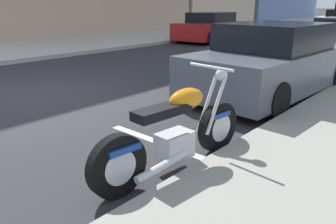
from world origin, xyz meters
TOP-DOWN VIEW (x-y plane):
  - ground_plane at (0.00, 0.00)m, footprint 260.00×260.00m
  - sidewalk_far_curb at (12.00, 6.66)m, footprint 120.00×5.00m
  - parking_stall_stripe at (0.00, -3.56)m, footprint 0.12×2.20m
  - parked_motorcycle at (-0.43, -4.03)m, footprint 2.17×0.62m
  - parked_car_mid_block at (3.38, -3.35)m, footprint 4.21×1.99m
  - car_opposite_curb at (10.86, 3.33)m, footprint 4.19×2.08m

SIDE VIEW (x-z plane):
  - ground_plane at x=0.00m, z-range 0.00..0.00m
  - parking_stall_stripe at x=0.00m, z-range 0.00..0.01m
  - sidewalk_far_curb at x=12.00m, z-range 0.00..0.14m
  - parked_motorcycle at x=-0.43m, z-range -0.13..0.99m
  - car_opposite_curb at x=10.86m, z-range -0.03..1.35m
  - parked_car_mid_block at x=3.38m, z-range -0.05..1.38m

